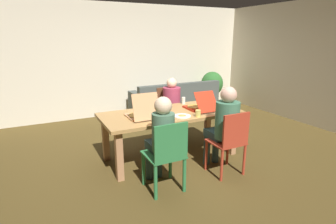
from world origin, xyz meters
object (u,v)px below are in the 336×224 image
pizza_box_1 (198,106)px  person_0 (224,122)px  plate_0 (228,110)px  pizza_box_0 (141,114)px  chair_0 (230,140)px  drinking_glass_0 (198,113)px  drinking_glass_1 (183,101)px  person_2 (161,135)px  person_1 (173,103)px  dining_table (171,118)px  plate_2 (182,116)px  chair_1 (170,110)px  couch (175,103)px  plate_1 (205,102)px  chair_2 (167,155)px  potted_plant (212,87)px

pizza_box_1 → person_0: bearing=-92.4°
plate_0 → pizza_box_0: bearing=170.4°
chair_0 → pizza_box_0: (-0.97, 0.85, 0.28)m
pizza_box_0 → drinking_glass_0: 0.84m
chair_0 → drinking_glass_1: size_ratio=7.64×
drinking_glass_1 → person_2: bearing=-130.6°
chair_0 → drinking_glass_0: (-0.21, 0.51, 0.28)m
person_1 → dining_table: bearing=-119.8°
plate_2 → drinking_glass_1: bearing=58.7°
person_1 → plate_2: bearing=-111.0°
pizza_box_1 → plate_0: (0.41, -0.26, -0.04)m
chair_0 → person_2: person_2 is taller
chair_1 → person_1: bearing=-90.0°
chair_1 → person_2: size_ratio=0.78×
couch → person_1: bearing=-119.3°
plate_0 → drinking_glass_1: bearing=123.0°
pizza_box_0 → plate_1: pizza_box_0 is taller
pizza_box_0 → pizza_box_1: bearing=1.2°
chair_2 → couch: bearing=60.3°
dining_table → plate_0: plate_0 is taller
plate_0 → plate_2: (-0.85, 0.02, 0.00)m
drinking_glass_1 → couch: bearing=66.3°
drinking_glass_0 → couch: (1.00, 2.60, -0.51)m
drinking_glass_0 → pizza_box_1: bearing=56.9°
chair_2 → person_2: size_ratio=0.77×
couch → chair_0: bearing=-104.3°
pizza_box_0 → person_1: bearing=41.1°
plate_0 → plate_2: plate_2 is taller
plate_1 → plate_2: bearing=-143.9°
dining_table → pizza_box_0: 0.54m
person_0 → drinking_glass_0: bearing=119.9°
plate_1 → dining_table: bearing=-160.2°
dining_table → person_2: bearing=-125.0°
chair_0 → person_0: size_ratio=0.74×
pizza_box_1 → plate_0: pizza_box_1 is taller
person_2 → plate_0: (1.41, 0.44, 0.05)m
drinking_glass_1 → potted_plant: potted_plant is taller
chair_2 → pizza_box_0: (0.00, 0.84, 0.31)m
couch → drinking_glass_1: bearing=-113.7°
dining_table → potted_plant: 3.43m
chair_1 → potted_plant: potted_plant is taller
plate_1 → couch: size_ratio=0.10×
person_2 → potted_plant: bearing=46.0°
plate_2 → couch: 2.79m
chair_0 → person_1: size_ratio=0.80×
plate_0 → plate_1: (-0.04, 0.61, 0.00)m
chair_1 → person_2: (-0.97, -1.68, 0.21)m
chair_0 → drinking_glass_1: chair_0 is taller
pizza_box_1 → couch: size_ratio=0.25×
plate_1 → person_1: bearing=129.6°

